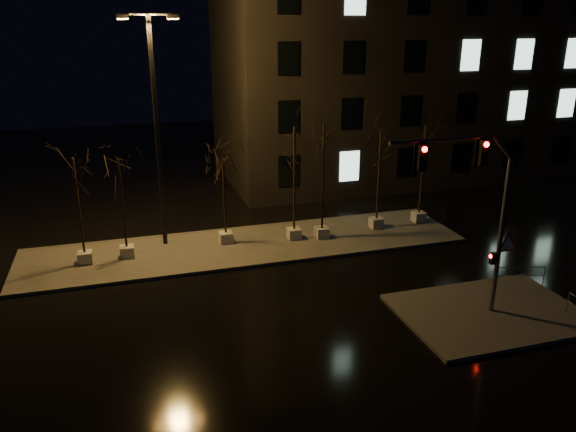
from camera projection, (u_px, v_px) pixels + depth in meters
name	position (u px, v px, depth m)	size (l,w,h in m)	color
ground	(280.00, 300.00, 22.95)	(90.00, 90.00, 0.00)	black
median	(247.00, 246.00, 28.35)	(22.00, 5.00, 0.15)	#43403C
sidewalk_corner	(490.00, 313.00, 21.81)	(7.00, 5.00, 0.15)	#43403C
building	(396.00, 70.00, 40.61)	(25.00, 12.00, 15.00)	black
tree_0	(75.00, 182.00, 24.87)	(1.80, 1.80, 5.14)	#BAB7AD
tree_1	(120.00, 182.00, 25.59)	(1.80, 1.80, 4.91)	#BAB7AD
tree_2	(224.00, 178.00, 27.47)	(1.80, 1.80, 4.48)	#BAB7AD
tree_3	(294.00, 153.00, 27.62)	(1.80, 1.80, 5.97)	#BAB7AD
tree_4	(324.00, 150.00, 27.71)	(1.80, 1.80, 6.12)	#BAB7AD
tree_5	(380.00, 151.00, 29.27)	(1.80, 1.80, 5.57)	#BAB7AD
tree_6	(424.00, 147.00, 30.20)	(1.80, 1.80, 5.60)	#BAB7AD
traffic_signal_mast	(480.00, 201.00, 20.01)	(5.71, 0.31, 6.97)	slate
streetlight_main	(156.00, 118.00, 26.39)	(2.75, 0.36, 11.02)	black
guard_rail_a	(520.00, 274.00, 23.60)	(2.04, 0.55, 0.91)	slate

